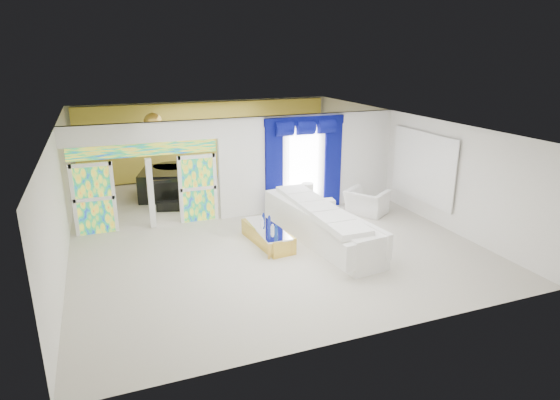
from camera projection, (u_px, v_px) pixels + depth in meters
name	position (u px, v px, depth m)	size (l,w,h in m)	color
floor	(256.00, 225.00, 13.72)	(12.00, 12.00, 0.00)	#B7AF9E
dividing_wall	(310.00, 162.00, 14.90)	(5.70, 0.18, 3.00)	white
dividing_header	(143.00, 133.00, 12.81)	(4.30, 0.18, 0.55)	white
stained_panel_left	(94.00, 199.00, 12.85)	(0.95, 0.04, 2.00)	#994C3F
stained_panel_right	(198.00, 188.00, 13.82)	(0.95, 0.04, 2.00)	#994C3F
stained_transom	(144.00, 150.00, 12.96)	(4.00, 0.05, 0.35)	#994C3F
window_pane	(304.00, 165.00, 14.74)	(1.00, 0.02, 2.30)	white
blue_drape_left	(274.00, 169.00, 14.38)	(0.55, 0.10, 2.80)	#04044D
blue_drape_right	(333.00, 164.00, 15.07)	(0.55, 0.10, 2.80)	#04044D
blue_pelmet	(305.00, 121.00, 14.29)	(2.60, 0.12, 0.25)	#04044D
wall_mirror	(423.00, 167.00, 14.06)	(0.04, 2.70, 1.90)	white
gold_curtains	(208.00, 140.00, 18.52)	(9.70, 0.12, 2.90)	gold
white_sofa	(319.00, 225.00, 12.51)	(0.98, 4.57, 0.87)	white
coffee_table	(268.00, 236.00, 12.38)	(0.65, 1.95, 0.43)	gold
console_table	(316.00, 206.00, 14.78)	(1.18, 0.38, 0.39)	white
table_lamp	(307.00, 192.00, 14.53)	(0.36, 0.36, 0.58)	white
armchair	(367.00, 202.00, 14.61)	(1.17, 1.02, 0.76)	white
grand_piano	(163.00, 183.00, 16.32)	(1.42, 1.87, 0.94)	black
piano_bench	(171.00, 206.00, 15.00)	(0.88, 0.34, 0.29)	black
tv_console	(81.00, 196.00, 15.19)	(0.52, 0.48, 0.76)	#A38551
chandelier	(153.00, 122.00, 15.16)	(0.60, 0.60, 0.60)	gold
decanters	(269.00, 225.00, 12.28)	(0.19, 1.13, 0.30)	navy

